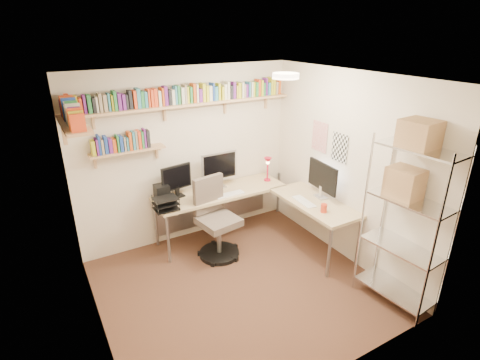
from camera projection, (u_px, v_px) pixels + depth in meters
The scene contains 6 objects.
ground at pixel (240, 286), 4.61m from camera, with size 3.20×3.20×0.00m, color #402B1B.
room_shell at pixel (241, 169), 4.02m from camera, with size 3.24×3.04×2.52m.
wall_shelves at pixel (159, 108), 4.68m from camera, with size 3.12×1.09×0.79m.
corner_desk at pixel (237, 196), 5.30m from camera, with size 2.31×1.92×1.30m.
office_chair at pixel (216, 224), 5.11m from camera, with size 0.59×0.59×1.11m.
wire_rack at pixel (410, 183), 3.86m from camera, with size 0.49×0.88×2.13m.
Camera 1 is at (-1.88, -3.26, 2.97)m, focal length 28.00 mm.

